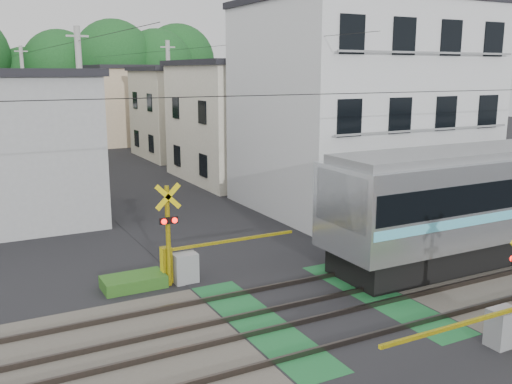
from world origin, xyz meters
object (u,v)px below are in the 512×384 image
crossing_signal_near (509,317)px  crossing_signal_far (182,260)px  apartment_block (361,105)px  pedestrian (68,139)px

crossing_signal_near → crossing_signal_far: size_ratio=1.00×
crossing_signal_far → apartment_block: size_ratio=0.46×
crossing_signal_near → crossing_signal_far: (-5.17, 7.31, 0.00)m
crossing_signal_near → pedestrian: size_ratio=2.54×
crossing_signal_far → apartment_block: (11.09, 5.84, 3.94)m
crossing_signal_near → apartment_block: apartment_block is taller
crossing_signal_near → pedestrian: crossing_signal_near is taller
crossing_signal_far → crossing_signal_near: bearing=-54.7°
pedestrian → apartment_block: bearing=94.4°
apartment_block → pedestrian: 27.50m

